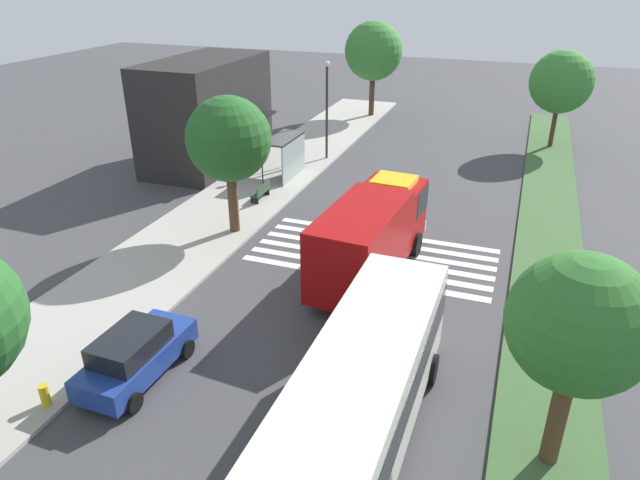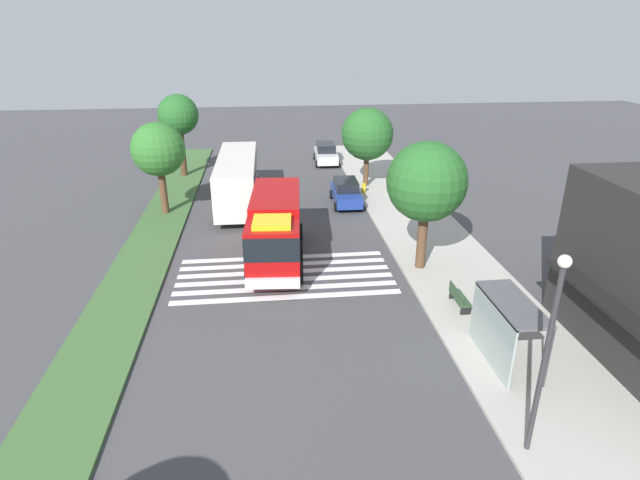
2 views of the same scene
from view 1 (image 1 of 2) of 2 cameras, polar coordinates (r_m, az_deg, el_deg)
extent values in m
plane|color=#424244|center=(26.90, 5.70, -0.83)|extent=(120.00, 120.00, 0.00)
cube|color=#ADA89E|center=(29.95, -10.64, 1.87)|extent=(60.00, 5.34, 0.14)
cube|color=#3D6033|center=(26.34, 21.82, -3.17)|extent=(60.00, 3.00, 0.14)
cube|color=silver|center=(24.39, 3.93, -3.74)|extent=(0.45, 10.91, 0.01)
cube|color=silver|center=(25.15, 4.51, -2.79)|extent=(0.45, 10.91, 0.01)
cube|color=silver|center=(25.91, 5.06, -1.89)|extent=(0.45, 10.91, 0.01)
cube|color=silver|center=(26.69, 5.57, -1.04)|extent=(0.45, 10.91, 0.01)
cube|color=silver|center=(27.47, 6.05, -0.24)|extent=(0.45, 10.91, 0.01)
cube|color=silver|center=(28.26, 6.51, 0.52)|extent=(0.45, 10.91, 0.01)
cube|color=#A50C0C|center=(26.24, 7.22, 2.90)|extent=(2.63, 2.72, 2.66)
cube|color=#A50C0C|center=(22.64, 4.11, -0.44)|extent=(5.89, 2.95, 2.95)
cube|color=black|center=(26.37, 7.53, 4.24)|extent=(1.95, 2.70, 1.17)
cube|color=silver|center=(27.84, 7.92, 1.82)|extent=(0.42, 2.56, 0.50)
cube|color=yellow|center=(25.71, 7.40, 5.87)|extent=(1.84, 1.90, 0.24)
cylinder|color=black|center=(26.92, 4.32, 0.56)|extent=(1.12, 0.38, 1.10)
cylinder|color=black|center=(26.27, 9.55, -0.42)|extent=(1.12, 0.38, 1.10)
cylinder|color=black|center=(22.59, -0.32, -4.68)|extent=(1.12, 0.38, 1.10)
cylinder|color=black|center=(21.81, 5.83, -6.05)|extent=(1.12, 0.38, 1.10)
cylinder|color=black|center=(24.66, 2.16, -1.90)|extent=(1.12, 0.38, 1.10)
cylinder|color=black|center=(23.95, 7.82, -3.04)|extent=(1.12, 0.38, 1.10)
cube|color=navy|center=(19.50, -17.74, -11.13)|extent=(4.31, 1.87, 0.75)
cube|color=black|center=(18.97, -18.42, -9.76)|extent=(2.43, 1.61, 0.66)
cylinder|color=black|center=(21.06, -17.18, -9.26)|extent=(0.65, 0.24, 0.64)
cylinder|color=black|center=(20.14, -13.11, -10.50)|extent=(0.65, 0.24, 0.64)
cylinder|color=black|center=(19.45, -22.27, -13.50)|extent=(0.65, 0.24, 0.64)
cylinder|color=black|center=(18.44, -18.06, -15.15)|extent=(0.65, 0.24, 0.64)
cube|color=silver|center=(15.33, 4.10, -15.34)|extent=(10.38, 2.66, 2.92)
cube|color=black|center=(15.10, 4.14, -14.34)|extent=(10.18, 2.71, 1.05)
cylinder|color=black|center=(18.82, 11.06, -12.52)|extent=(1.00, 0.31, 1.00)
cylinder|color=black|center=(19.23, 3.45, -11.06)|extent=(1.00, 0.31, 1.00)
cube|color=#4C4C51|center=(35.02, -3.70, 10.11)|extent=(3.50, 1.40, 0.12)
cube|color=#8C9E99|center=(35.11, -2.64, 8.14)|extent=(3.50, 0.08, 2.40)
cylinder|color=#333338|center=(34.16, -5.79, 7.51)|extent=(0.08, 0.08, 2.40)
cylinder|color=#333338|center=(37.10, -3.53, 9.09)|extent=(0.08, 0.08, 2.40)
cube|color=#2D472D|center=(32.10, -6.00, 4.78)|extent=(1.60, 0.50, 0.08)
cube|color=#2D472D|center=(31.91, -5.66, 5.18)|extent=(1.60, 0.06, 0.45)
cube|color=black|center=(31.58, -6.54, 3.95)|extent=(0.08, 0.45, 0.37)
cube|color=black|center=(32.78, -5.44, 4.84)|extent=(0.08, 0.45, 0.37)
cylinder|color=#2D2D30|center=(38.31, 0.68, 12.46)|extent=(0.16, 0.16, 5.99)
sphere|color=white|center=(37.70, 0.71, 17.16)|extent=(0.36, 0.36, 0.36)
cube|color=#282626|center=(38.48, -11.25, 12.36)|extent=(9.62, 4.81, 6.68)
cube|color=black|center=(37.27, -7.39, 11.34)|extent=(7.69, 0.80, 0.16)
cylinder|color=#513823|center=(27.96, -8.67, 4.00)|extent=(0.49, 0.49, 3.22)
sphere|color=#235B23|center=(27.00, -9.09, 9.91)|extent=(3.96, 3.96, 3.96)
cylinder|color=#47301E|center=(50.60, 5.19, 14.33)|extent=(0.45, 0.45, 3.65)
sphere|color=#387F33|center=(50.02, 5.35, 18.25)|extent=(4.78, 4.78, 4.78)
cylinder|color=#513823|center=(16.42, 22.65, -15.66)|extent=(0.48, 0.48, 3.10)
sphere|color=#2D6B28|center=(14.83, 24.46, -7.57)|extent=(3.45, 3.45, 3.45)
cylinder|color=#47301E|center=(44.54, 22.25, 10.55)|extent=(0.32, 0.32, 3.05)
sphere|color=#387F33|center=(43.93, 22.92, 14.32)|extent=(4.27, 4.27, 4.27)
cylinder|color=gold|center=(19.39, -25.75, -13.75)|extent=(0.28, 0.28, 0.70)
camera|label=2|loc=(46.40, 15.42, 24.83)|focal=28.78mm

